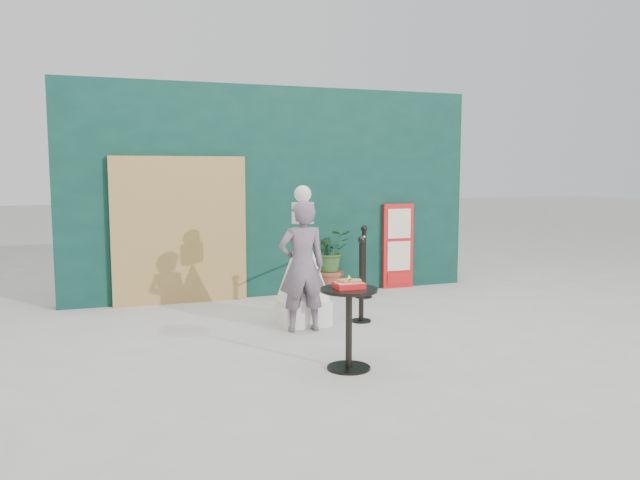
{
  "coord_description": "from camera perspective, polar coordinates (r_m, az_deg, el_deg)",
  "views": [
    {
      "loc": [
        -2.42,
        -5.62,
        1.81
      ],
      "look_at": [
        0.0,
        1.2,
        1.0
      ],
      "focal_mm": 35.0,
      "sensor_mm": 36.0,
      "label": 1
    }
  ],
  "objects": [
    {
      "name": "ground",
      "position": [
        6.38,
        3.66,
        -10.1
      ],
      "size": [
        60.0,
        60.0,
        0.0
      ],
      "primitive_type": "plane",
      "color": "#ADAAA5",
      "rests_on": "ground"
    },
    {
      "name": "back_wall",
      "position": [
        9.1,
        -4.12,
        4.42
      ],
      "size": [
        6.0,
        0.3,
        3.0
      ],
      "primitive_type": "cube",
      "color": "#092C25",
      "rests_on": "ground"
    },
    {
      "name": "bamboo_fence",
      "position": [
        8.66,
        -12.69,
        0.86
      ],
      "size": [
        1.8,
        0.08,
        2.0
      ],
      "primitive_type": "cube",
      "color": "tan",
      "rests_on": "ground"
    },
    {
      "name": "woman",
      "position": [
        7.0,
        -1.65,
        -2.42
      ],
      "size": [
        0.55,
        0.38,
        1.48
      ],
      "primitive_type": "imported",
      "rotation": [
        0.0,
        0.0,
        3.1
      ],
      "color": "slate",
      "rests_on": "ground"
    },
    {
      "name": "menu_board",
      "position": [
        9.67,
        7.15,
        -0.55
      ],
      "size": [
        0.5,
        0.07,
        1.3
      ],
      "color": "red",
      "rests_on": "ground"
    },
    {
      "name": "statue",
      "position": [
        7.34,
        -1.57,
        -2.57
      ],
      "size": [
        0.64,
        0.64,
        1.64
      ],
      "color": "white",
      "rests_on": "ground"
    },
    {
      "name": "cafe_table",
      "position": [
        5.71,
        2.66,
        -6.91
      ],
      "size": [
        0.52,
        0.52,
        0.75
      ],
      "color": "black",
      "rests_on": "ground"
    },
    {
      "name": "food_basket",
      "position": [
        5.65,
        2.68,
        -4.05
      ],
      "size": [
        0.26,
        0.19,
        0.11
      ],
      "color": "red",
      "rests_on": "cafe_table"
    },
    {
      "name": "planter",
      "position": [
        9.17,
        0.99,
        -1.52
      ],
      "size": [
        0.56,
        0.48,
        0.95
      ],
      "color": "brown",
      "rests_on": "ground"
    },
    {
      "name": "stanchion_barrier",
      "position": [
        8.18,
        3.93,
        -2.88
      ],
      "size": [
        0.84,
        1.54,
        1.03
      ],
      "color": "black",
      "rests_on": "ground"
    }
  ]
}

